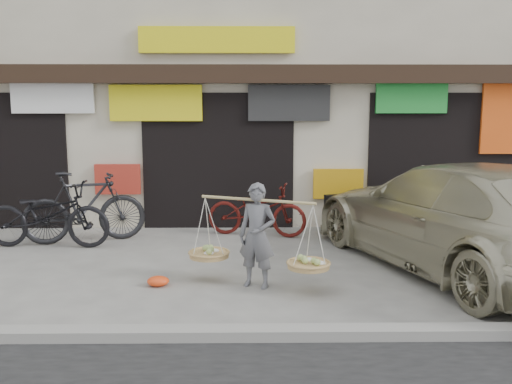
{
  "coord_description": "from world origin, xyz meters",
  "views": [
    {
      "loc": [
        0.6,
        -7.84,
        2.54
      ],
      "look_at": [
        0.72,
        0.9,
        1.14
      ],
      "focal_mm": 40.0,
      "sensor_mm": 36.0,
      "label": 1
    }
  ],
  "objects_px": {
    "street_vendor": "(257,240)",
    "bike_0": "(47,215)",
    "bike_2": "(257,210)",
    "bike_1": "(84,207)",
    "suv": "(457,216)"
  },
  "relations": [
    {
      "from": "bike_1",
      "to": "suv",
      "type": "bearing_deg",
      "value": -123.59
    },
    {
      "from": "bike_0",
      "to": "bike_2",
      "type": "bearing_deg",
      "value": -74.44
    },
    {
      "from": "suv",
      "to": "bike_2",
      "type": "bearing_deg",
      "value": -55.94
    },
    {
      "from": "street_vendor",
      "to": "bike_1",
      "type": "xyz_separation_m",
      "value": [
        -3.08,
        2.55,
        -0.01
      ]
    },
    {
      "from": "street_vendor",
      "to": "bike_0",
      "type": "bearing_deg",
      "value": 170.65
    },
    {
      "from": "bike_1",
      "to": "street_vendor",
      "type": "bearing_deg",
      "value": -147.0
    },
    {
      "from": "bike_1",
      "to": "bike_2",
      "type": "bearing_deg",
      "value": -99.0
    },
    {
      "from": "bike_0",
      "to": "bike_1",
      "type": "height_order",
      "value": "bike_1"
    },
    {
      "from": "street_vendor",
      "to": "bike_0",
      "type": "xyz_separation_m",
      "value": [
        -3.63,
        2.21,
        -0.08
      ]
    },
    {
      "from": "bike_1",
      "to": "suv",
      "type": "xyz_separation_m",
      "value": [
        6.11,
        -1.78,
        0.18
      ]
    },
    {
      "from": "street_vendor",
      "to": "bike_1",
      "type": "relative_size",
      "value": 0.89
    },
    {
      "from": "bike_0",
      "to": "bike_1",
      "type": "xyz_separation_m",
      "value": [
        0.55,
        0.34,
        0.07
      ]
    },
    {
      "from": "bike_2",
      "to": "street_vendor",
      "type": "bearing_deg",
      "value": -167.11
    },
    {
      "from": "street_vendor",
      "to": "suv",
      "type": "bearing_deg",
      "value": 36.4
    },
    {
      "from": "street_vendor",
      "to": "suv",
      "type": "distance_m",
      "value": 3.13
    }
  ]
}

